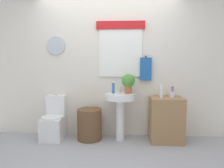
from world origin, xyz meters
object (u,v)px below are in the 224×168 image
object	(u,v)px
toilet	(55,122)
laundry_hamper	(90,124)
wooden_cabinet	(166,119)
toothbrush_cup	(172,94)
soap_bottle	(113,88)
potted_plant	(128,82)
pedestal_sink	(120,105)
lotion_bottle	(161,91)

from	to	relation	value
toilet	laundry_hamper	bearing A→B (deg)	-3.29
toilet	wooden_cabinet	bearing A→B (deg)	-1.07
toothbrush_cup	soap_bottle	bearing A→B (deg)	178.27
potted_plant	laundry_hamper	bearing A→B (deg)	-174.91
potted_plant	toilet	bearing A→B (deg)	-178.98
wooden_cabinet	potted_plant	distance (m)	0.91
soap_bottle	wooden_cabinet	bearing A→B (deg)	-3.17
laundry_hamper	toothbrush_cup	xyz separation A→B (m)	(1.41, 0.02, 0.54)
pedestal_sink	toothbrush_cup	size ratio (longest dim) A/B	4.39
toilet	toothbrush_cup	xyz separation A→B (m)	(2.05, -0.02, 0.52)
toilet	lotion_bottle	size ratio (longest dim) A/B	3.53
laundry_hamper	wooden_cabinet	xyz separation A→B (m)	(1.32, 0.00, 0.11)
toilet	laundry_hamper	size ratio (longest dim) A/B	1.43
toilet	potted_plant	distance (m)	1.50
wooden_cabinet	soap_bottle	world-z (taller)	soap_bottle
laundry_hamper	potted_plant	xyz separation A→B (m)	(0.67, 0.06, 0.74)
toilet	wooden_cabinet	xyz separation A→B (m)	(1.95, -0.04, 0.09)
potted_plant	lotion_bottle	distance (m)	0.58
pedestal_sink	potted_plant	size ratio (longest dim) A/B	2.43
toilet	soap_bottle	xyz separation A→B (m)	(1.05, 0.01, 0.61)
lotion_bottle	pedestal_sink	bearing A→B (deg)	176.68
laundry_hamper	potted_plant	distance (m)	1.00
toothbrush_cup	wooden_cabinet	bearing A→B (deg)	-168.25
toilet	potted_plant	size ratio (longest dim) A/B	2.30
soap_bottle	potted_plant	bearing A→B (deg)	2.20
wooden_cabinet	lotion_bottle	distance (m)	0.50
toilet	wooden_cabinet	distance (m)	1.96
lotion_bottle	toothbrush_cup	world-z (taller)	lotion_bottle
lotion_bottle	soap_bottle	bearing A→B (deg)	173.65
toothbrush_cup	pedestal_sink	bearing A→B (deg)	-178.71
lotion_bottle	toothbrush_cup	xyz separation A→B (m)	(0.19, 0.06, -0.05)
toilet	pedestal_sink	size ratio (longest dim) A/B	0.95
pedestal_sink	lotion_bottle	distance (m)	0.73
toothbrush_cup	lotion_bottle	bearing A→B (deg)	-162.56
pedestal_sink	wooden_cabinet	bearing A→B (deg)	0.00
laundry_hamper	toothbrush_cup	distance (m)	1.51
soap_bottle	toothbrush_cup	xyz separation A→B (m)	(1.00, -0.03, -0.09)
toilet	potted_plant	bearing A→B (deg)	1.02
laundry_hamper	soap_bottle	distance (m)	0.76
toothbrush_cup	laundry_hamper	bearing A→B (deg)	-179.20
wooden_cabinet	toothbrush_cup	size ratio (longest dim) A/B	4.07
toilet	laundry_hamper	distance (m)	0.64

